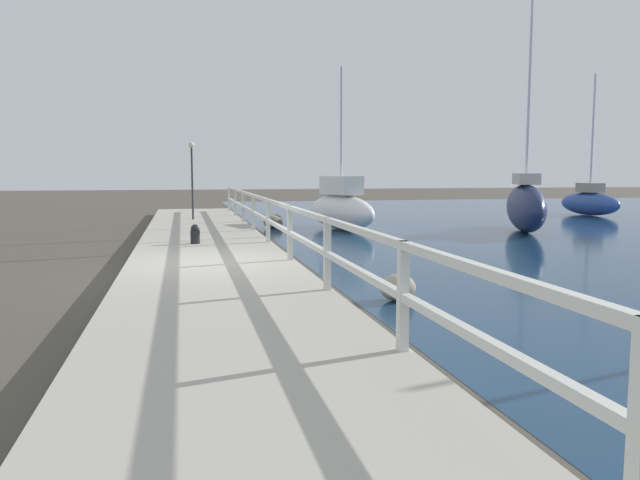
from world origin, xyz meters
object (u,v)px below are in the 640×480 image
(dock_lamp, at_px, (192,166))
(sailboat_navy, at_px, (525,206))
(sailboat_white, at_px, (341,208))
(sailboat_blue, at_px, (590,202))
(mooring_bollard, at_px, (195,234))

(dock_lamp, relative_size, sailboat_navy, 0.35)
(sailboat_white, bearing_deg, dock_lamp, 140.10)
(dock_lamp, height_order, sailboat_white, sailboat_white)
(sailboat_navy, height_order, sailboat_blue, sailboat_navy)
(sailboat_navy, relative_size, sailboat_white, 1.48)
(dock_lamp, relative_size, sailboat_white, 0.51)
(dock_lamp, relative_size, sailboat_blue, 0.44)
(mooring_bollard, height_order, sailboat_white, sailboat_white)
(mooring_bollard, xyz_separation_m, dock_lamp, (0.09, 7.97, 1.71))
(mooring_bollard, distance_m, sailboat_navy, 11.50)
(sailboat_blue, bearing_deg, dock_lamp, -178.00)
(sailboat_navy, distance_m, sailboat_white, 6.20)
(dock_lamp, height_order, sailboat_navy, sailboat_navy)
(mooring_bollard, bearing_deg, sailboat_blue, 28.98)
(mooring_bollard, bearing_deg, sailboat_white, 47.43)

